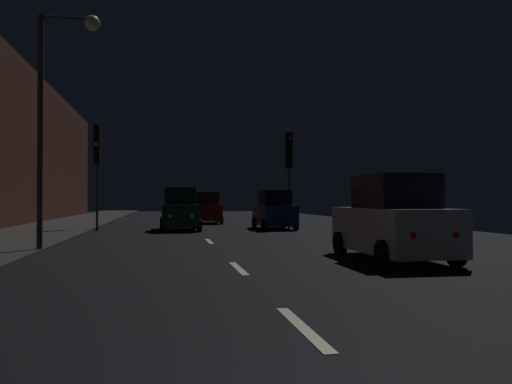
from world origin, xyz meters
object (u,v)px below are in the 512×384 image
(car_distant_taillights, at_px, (207,209))
(traffic_light_far_right, at_px, (289,159))
(traffic_light_far_left, at_px, (97,153))
(car_parked_right_near, at_px, (393,221))
(streetlamp_overhead, at_px, (58,93))
(car_parked_right_far, at_px, (274,211))
(car_approaching_headlights, at_px, (180,211))

(car_distant_taillights, bearing_deg, traffic_light_far_right, -151.86)
(traffic_light_far_left, xyz_separation_m, traffic_light_far_right, (9.78, 0.32, -0.09))
(car_distant_taillights, height_order, car_parked_right_near, car_parked_right_near)
(traffic_light_far_right, relative_size, streetlamp_overhead, 0.75)
(streetlamp_overhead, xyz_separation_m, car_parked_right_far, (8.70, 11.35, -3.64))
(traffic_light_far_right, bearing_deg, streetlamp_overhead, -48.85)
(traffic_light_far_right, height_order, streetlamp_overhead, streetlamp_overhead)
(traffic_light_far_left, height_order, car_approaching_headlights, traffic_light_far_left)
(traffic_light_far_left, distance_m, car_distant_taillights, 9.96)
(streetlamp_overhead, bearing_deg, car_distant_taillights, 72.85)
(traffic_light_far_left, bearing_deg, car_parked_right_near, 40.63)
(traffic_light_far_left, height_order, traffic_light_far_right, traffic_light_far_left)
(traffic_light_far_left, height_order, car_parked_right_near, traffic_light_far_left)
(car_distant_taillights, bearing_deg, traffic_light_far_left, 141.12)
(car_approaching_headlights, height_order, car_parked_right_far, car_approaching_headlights)
(traffic_light_far_right, relative_size, car_parked_right_far, 1.27)
(car_approaching_headlights, height_order, car_distant_taillights, car_approaching_headlights)
(car_parked_right_near, bearing_deg, traffic_light_far_right, -3.18)
(car_approaching_headlights, xyz_separation_m, car_distant_taillights, (1.94, 7.42, -0.06))
(traffic_light_far_left, bearing_deg, streetlamp_overhead, 9.67)
(traffic_light_far_left, bearing_deg, car_approaching_headlights, 98.23)
(traffic_light_far_left, height_order, car_distant_taillights, traffic_light_far_left)
(traffic_light_far_right, distance_m, streetlamp_overhead, 14.85)
(car_approaching_headlights, bearing_deg, traffic_light_far_right, 93.16)
(traffic_light_far_right, xyz_separation_m, car_approaching_headlights, (-5.74, -0.32, -2.74))
(traffic_light_far_right, relative_size, car_distant_taillights, 1.27)
(streetlamp_overhead, relative_size, car_parked_right_near, 1.59)
(traffic_light_far_right, height_order, car_parked_right_far, traffic_light_far_right)
(traffic_light_far_right, xyz_separation_m, car_parked_right_far, (-0.80, -0.02, -2.80))
(streetlamp_overhead, bearing_deg, car_parked_right_near, -19.51)
(car_approaching_headlights, distance_m, car_distant_taillights, 7.67)
(streetlamp_overhead, bearing_deg, traffic_light_far_left, 91.43)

